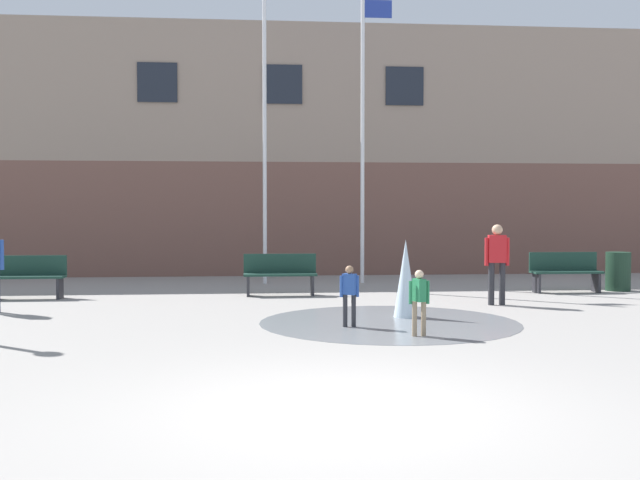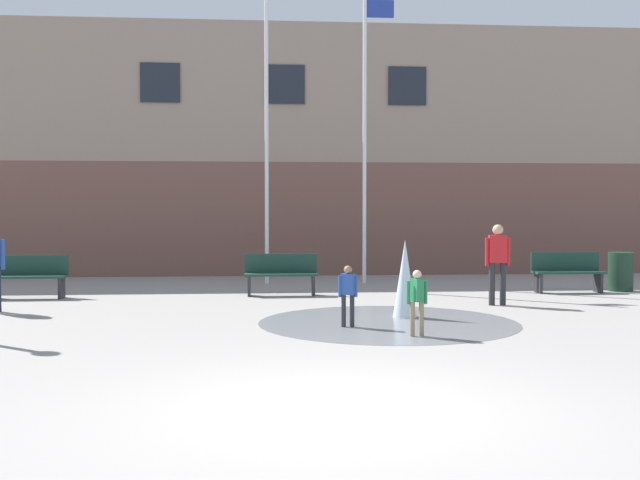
{
  "view_description": "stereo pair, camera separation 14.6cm",
  "coord_description": "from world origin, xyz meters",
  "px_view_note": "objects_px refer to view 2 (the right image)",
  "views": [
    {
      "loc": [
        -0.87,
        -6.89,
        1.86
      ],
      "look_at": [
        0.42,
        7.34,
        1.3
      ],
      "focal_mm": 42.0,
      "sensor_mm": 36.0,
      "label": 1
    },
    {
      "loc": [
        -0.72,
        -6.9,
        1.86
      ],
      "look_at": [
        0.42,
        7.34,
        1.3
      ],
      "focal_mm": 42.0,
      "sensor_mm": 36.0,
      "label": 2
    }
  ],
  "objects_px": {
    "child_with_pink_shirt": "(348,291)",
    "flagpole_left": "(268,108)",
    "park_bench_far_left": "(28,276)",
    "flagpole_right": "(366,125)",
    "park_bench_far_right": "(567,271)",
    "trash_can": "(621,272)",
    "park_bench_near_trashcan": "(281,274)",
    "teen_by_trashcan": "(498,258)",
    "child_in_fountain": "(417,298)"
  },
  "relations": [
    {
      "from": "park_bench_far_left",
      "to": "child_in_fountain",
      "type": "relative_size",
      "value": 1.62
    },
    {
      "from": "park_bench_far_left",
      "to": "park_bench_far_right",
      "type": "bearing_deg",
      "value": 0.97
    },
    {
      "from": "child_with_pink_shirt",
      "to": "flagpole_right",
      "type": "xyz_separation_m",
      "value": [
        1.31,
        7.29,
        3.48
      ]
    },
    {
      "from": "park_bench_far_left",
      "to": "child_in_fountain",
      "type": "bearing_deg",
      "value": -36.96
    },
    {
      "from": "flagpole_left",
      "to": "child_with_pink_shirt",
      "type": "bearing_deg",
      "value": -80.69
    },
    {
      "from": "park_bench_far_left",
      "to": "teen_by_trashcan",
      "type": "distance_m",
      "value": 9.76
    },
    {
      "from": "child_in_fountain",
      "to": "teen_by_trashcan",
      "type": "distance_m",
      "value": 4.22
    },
    {
      "from": "park_bench_near_trashcan",
      "to": "flagpole_right",
      "type": "bearing_deg",
      "value": 50.3
    },
    {
      "from": "child_with_pink_shirt",
      "to": "flagpole_right",
      "type": "relative_size",
      "value": 0.13
    },
    {
      "from": "child_in_fountain",
      "to": "child_with_pink_shirt",
      "type": "relative_size",
      "value": 1.0
    },
    {
      "from": "child_with_pink_shirt",
      "to": "teen_by_trashcan",
      "type": "relative_size",
      "value": 0.62
    },
    {
      "from": "park_bench_near_trashcan",
      "to": "child_in_fountain",
      "type": "height_order",
      "value": "child_in_fountain"
    },
    {
      "from": "child_with_pink_shirt",
      "to": "child_in_fountain",
      "type": "bearing_deg",
      "value": -17.57
    },
    {
      "from": "teen_by_trashcan",
      "to": "flagpole_left",
      "type": "relative_size",
      "value": 0.19
    },
    {
      "from": "park_bench_far_left",
      "to": "flagpole_right",
      "type": "relative_size",
      "value": 0.21
    },
    {
      "from": "park_bench_far_left",
      "to": "trash_can",
      "type": "height_order",
      "value": "park_bench_far_left"
    },
    {
      "from": "park_bench_far_left",
      "to": "teen_by_trashcan",
      "type": "xyz_separation_m",
      "value": [
        9.56,
        -1.93,
        0.45
      ]
    },
    {
      "from": "child_in_fountain",
      "to": "park_bench_near_trashcan",
      "type": "bearing_deg",
      "value": 0.57
    },
    {
      "from": "park_bench_far_left",
      "to": "park_bench_far_right",
      "type": "height_order",
      "value": "same"
    },
    {
      "from": "park_bench_far_left",
      "to": "flagpole_left",
      "type": "height_order",
      "value": "flagpole_left"
    },
    {
      "from": "flagpole_left",
      "to": "trash_can",
      "type": "relative_size",
      "value": 9.35
    },
    {
      "from": "child_in_fountain",
      "to": "teen_by_trashcan",
      "type": "height_order",
      "value": "teen_by_trashcan"
    },
    {
      "from": "park_bench_far_left",
      "to": "flagpole_left",
      "type": "bearing_deg",
      "value": 29.08
    },
    {
      "from": "child_in_fountain",
      "to": "flagpole_left",
      "type": "relative_size",
      "value": 0.12
    },
    {
      "from": "child_in_fountain",
      "to": "flagpole_left",
      "type": "height_order",
      "value": "flagpole_left"
    },
    {
      "from": "child_in_fountain",
      "to": "flagpole_left",
      "type": "bearing_deg",
      "value": -3.54
    },
    {
      "from": "teen_by_trashcan",
      "to": "flagpole_left",
      "type": "bearing_deg",
      "value": -38.47
    },
    {
      "from": "park_bench_near_trashcan",
      "to": "park_bench_far_right",
      "type": "height_order",
      "value": "same"
    },
    {
      "from": "park_bench_far_left",
      "to": "teen_by_trashcan",
      "type": "height_order",
      "value": "teen_by_trashcan"
    },
    {
      "from": "park_bench_near_trashcan",
      "to": "flagpole_left",
      "type": "xyz_separation_m",
      "value": [
        -0.26,
        2.71,
        3.98
      ]
    },
    {
      "from": "flagpole_left",
      "to": "teen_by_trashcan",
      "type": "bearing_deg",
      "value": -46.97
    },
    {
      "from": "child_with_pink_shirt",
      "to": "flagpole_left",
      "type": "xyz_separation_m",
      "value": [
        -1.2,
        7.29,
        3.88
      ]
    },
    {
      "from": "teen_by_trashcan",
      "to": "child_in_fountain",
      "type": "bearing_deg",
      "value": 64.63
    },
    {
      "from": "child_with_pink_shirt",
      "to": "trash_can",
      "type": "distance_m",
      "value": 8.46
    },
    {
      "from": "child_in_fountain",
      "to": "flagpole_left",
      "type": "xyz_separation_m",
      "value": [
        -2.11,
        8.27,
        3.88
      ]
    },
    {
      "from": "child_with_pink_shirt",
      "to": "trash_can",
      "type": "bearing_deg",
      "value": 64.24
    },
    {
      "from": "park_bench_far_right",
      "to": "flagpole_right",
      "type": "xyz_separation_m",
      "value": [
        -4.26,
        2.64,
        3.58
      ]
    },
    {
      "from": "park_bench_far_left",
      "to": "child_with_pink_shirt",
      "type": "bearing_deg",
      "value": -35.26
    },
    {
      "from": "flagpole_left",
      "to": "flagpole_right",
      "type": "bearing_deg",
      "value": 0.0
    },
    {
      "from": "trash_can",
      "to": "park_bench_far_right",
      "type": "bearing_deg",
      "value": -171.88
    },
    {
      "from": "park_bench_far_left",
      "to": "child_with_pink_shirt",
      "type": "relative_size",
      "value": 1.62
    },
    {
      "from": "flagpole_left",
      "to": "park_bench_far_left",
      "type": "bearing_deg",
      "value": -150.92
    },
    {
      "from": "park_bench_far_right",
      "to": "trash_can",
      "type": "xyz_separation_m",
      "value": [
        1.36,
        0.19,
        -0.03
      ]
    },
    {
      "from": "park_bench_far_left",
      "to": "park_bench_near_trashcan",
      "type": "height_order",
      "value": "same"
    },
    {
      "from": "park_bench_far_left",
      "to": "flagpole_right",
      "type": "bearing_deg",
      "value": 20.45
    },
    {
      "from": "park_bench_near_trashcan",
      "to": "flagpole_left",
      "type": "bearing_deg",
      "value": 95.45
    },
    {
      "from": "child_in_fountain",
      "to": "flagpole_right",
      "type": "xyz_separation_m",
      "value": [
        0.4,
        8.27,
        3.48
      ]
    },
    {
      "from": "park_bench_far_right",
      "to": "trash_can",
      "type": "relative_size",
      "value": 1.78
    },
    {
      "from": "park_bench_far_left",
      "to": "trash_can",
      "type": "distance_m",
      "value": 13.24
    },
    {
      "from": "child_in_fountain",
      "to": "flagpole_left",
      "type": "distance_m",
      "value": 9.37
    }
  ]
}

